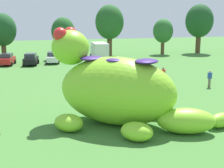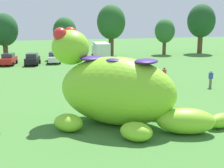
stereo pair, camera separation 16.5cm
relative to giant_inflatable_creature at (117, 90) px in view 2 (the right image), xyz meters
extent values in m
plane|color=#427533|center=(1.10, 0.20, -2.26)|extent=(160.00, 160.00, 0.00)
ellipsoid|color=#8CD12D|center=(-0.02, 0.00, -0.07)|extent=(8.48, 7.94, 4.38)
ellipsoid|color=#8CD12D|center=(-2.58, 2.09, 2.59)|extent=(3.43, 3.40, 2.31)
sphere|color=red|center=(-3.25, 1.82, 3.45)|extent=(0.92, 0.92, 0.92)
sphere|color=red|center=(-2.45, 2.80, 3.45)|extent=(0.92, 0.92, 0.92)
ellipsoid|color=navy|center=(-1.38, 1.10, 1.94)|extent=(2.19, 2.24, 0.29)
ellipsoid|color=navy|center=(-0.02, 0.00, 1.94)|extent=(2.19, 2.24, 0.29)
ellipsoid|color=navy|center=(1.48, -1.24, 1.94)|extent=(2.19, 2.24, 0.29)
ellipsoid|color=#8CD12D|center=(-3.22, -0.53, -1.72)|extent=(2.30, 2.22, 1.07)
ellipsoid|color=#8CD12D|center=(-0.14, 3.23, -1.72)|extent=(2.30, 2.22, 1.07)
ellipsoid|color=#8CD12D|center=(0.21, -3.09, -1.72)|extent=(2.30, 2.22, 1.07)
ellipsoid|color=#8CD12D|center=(3.05, 0.37, -1.72)|extent=(2.30, 2.22, 1.07)
ellipsoid|color=#8CD12D|center=(3.43, -2.84, -1.49)|extent=(3.88, 2.81, 1.53)
ellipsoid|color=#8CD12D|center=(6.07, -2.60, -1.79)|extent=(2.16, 1.34, 0.94)
cube|color=red|center=(-7.74, 28.91, -1.54)|extent=(2.43, 4.34, 0.80)
cube|color=#2D333D|center=(-7.76, 28.76, -0.84)|extent=(1.83, 2.21, 0.60)
cylinder|color=black|center=(-8.34, 30.31, -1.94)|extent=(0.35, 0.67, 0.64)
cylinder|color=black|center=(-6.67, 30.00, -1.94)|extent=(0.35, 0.67, 0.64)
cylinder|color=black|center=(-8.81, 27.81, -1.94)|extent=(0.35, 0.67, 0.64)
cylinder|color=black|center=(-7.13, 27.50, -1.94)|extent=(0.35, 0.67, 0.64)
cube|color=black|center=(-4.38, 27.99, -1.54)|extent=(2.44, 4.35, 0.80)
cube|color=#2D333D|center=(-4.41, 27.85, -0.84)|extent=(1.84, 2.21, 0.60)
cylinder|color=black|center=(-4.98, 29.40, -1.94)|extent=(0.36, 0.67, 0.64)
cylinder|color=black|center=(-3.31, 29.08, -1.94)|extent=(0.36, 0.67, 0.64)
cylinder|color=black|center=(-5.45, 26.90, -1.94)|extent=(0.36, 0.67, 0.64)
cylinder|color=black|center=(-3.78, 26.59, -1.94)|extent=(0.36, 0.67, 0.64)
cube|color=white|center=(-1.11, 29.03, -1.54)|extent=(2.25, 4.30, 0.80)
cube|color=#2D333D|center=(-1.13, 28.88, -0.84)|extent=(1.75, 2.16, 0.60)
cylinder|color=black|center=(-1.78, 30.41, -1.94)|extent=(0.33, 0.67, 0.64)
cylinder|color=black|center=(-0.09, 30.17, -1.94)|extent=(0.33, 0.67, 0.64)
cylinder|color=black|center=(-2.13, 27.89, -1.94)|extent=(0.33, 0.67, 0.64)
cylinder|color=black|center=(-0.45, 27.65, -1.94)|extent=(0.33, 0.67, 0.64)
cube|color=silver|center=(6.49, 31.72, -0.86)|extent=(2.16, 1.98, 1.90)
cube|color=silver|center=(6.19, 28.54, -0.56)|extent=(2.52, 4.78, 2.50)
cylinder|color=black|center=(5.49, 31.81, -1.81)|extent=(0.36, 0.92, 0.90)
cylinder|color=black|center=(7.48, 31.63, -1.81)|extent=(0.36, 0.92, 0.90)
cylinder|color=black|center=(4.99, 27.03, -1.81)|extent=(0.36, 0.92, 0.90)
cylinder|color=black|center=(7.09, 26.83, -1.81)|extent=(0.36, 0.92, 0.90)
cylinder|color=brown|center=(-8.28, 32.99, -0.93)|extent=(0.76, 0.76, 2.64)
ellipsoid|color=#1E4C23|center=(-8.28, 32.99, 2.71)|extent=(4.23, 4.23, 5.08)
cylinder|color=brown|center=(1.24, 33.87, -1.04)|extent=(0.69, 0.69, 2.43)
ellipsoid|color=#235623|center=(1.24, 33.87, 2.31)|extent=(3.89, 3.89, 4.66)
cylinder|color=brown|center=(9.93, 36.07, -0.65)|extent=(0.92, 0.92, 3.20)
ellipsoid|color=#235623|center=(9.93, 36.07, 3.77)|extent=(5.13, 5.13, 6.15)
cylinder|color=brown|center=(20.03, 34.95, -1.09)|extent=(0.67, 0.67, 2.34)
ellipsoid|color=#2D662D|center=(20.03, 34.95, 2.13)|extent=(3.74, 3.74, 4.48)
cylinder|color=brown|center=(27.61, 34.90, -0.61)|extent=(0.94, 0.94, 3.30)
ellipsoid|color=#1E4C23|center=(27.61, 34.90, 3.95)|extent=(5.28, 5.28, 6.34)
cylinder|color=#726656|center=(12.04, 7.62, -1.82)|extent=(0.26, 0.26, 0.88)
cube|color=#2D4CA5|center=(12.04, 7.62, -1.08)|extent=(0.38, 0.22, 0.60)
sphere|color=tan|center=(12.04, 7.62, -0.66)|extent=(0.22, 0.22, 0.22)
cylinder|color=#2D334C|center=(8.47, 10.68, -1.82)|extent=(0.26, 0.26, 0.88)
cube|color=red|center=(8.47, 10.68, -1.08)|extent=(0.38, 0.22, 0.60)
sphere|color=brown|center=(8.47, 10.68, -0.66)|extent=(0.22, 0.22, 0.22)
cylinder|color=brown|center=(-7.23, -0.05, -2.18)|extent=(0.06, 0.06, 0.15)
camera|label=1|loc=(-5.76, -18.31, 4.50)|focal=49.43mm
camera|label=2|loc=(-5.60, -18.36, 4.50)|focal=49.43mm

